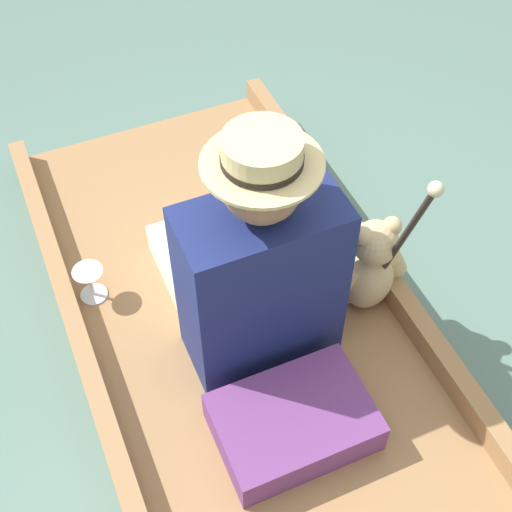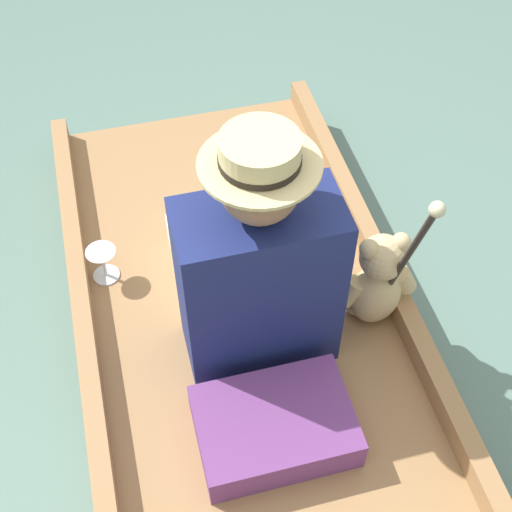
{
  "view_description": "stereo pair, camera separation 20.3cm",
  "coord_description": "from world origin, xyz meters",
  "px_view_note": "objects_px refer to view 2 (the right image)",
  "views": [
    {
      "loc": [
        -0.49,
        -1.14,
        2.07
      ],
      "look_at": [
        0.03,
        0.05,
        0.51
      ],
      "focal_mm": 50.0,
      "sensor_mm": 36.0,
      "label": 1
    },
    {
      "loc": [
        -0.3,
        -1.21,
        2.07
      ],
      "look_at": [
        0.03,
        0.05,
        0.51
      ],
      "focal_mm": 50.0,
      "sensor_mm": 36.0,
      "label": 2
    }
  ],
  "objects_px": {
    "teddy_bear": "(377,282)",
    "wine_glass": "(102,258)",
    "seated_person": "(254,266)",
    "walking_cane": "(408,255)"
  },
  "relations": [
    {
      "from": "seated_person",
      "to": "walking_cane",
      "type": "bearing_deg",
      "value": -8.31
    },
    {
      "from": "teddy_bear",
      "to": "walking_cane",
      "type": "distance_m",
      "value": 0.25
    },
    {
      "from": "seated_person",
      "to": "wine_glass",
      "type": "xyz_separation_m",
      "value": [
        -0.45,
        0.34,
        -0.22
      ]
    },
    {
      "from": "seated_person",
      "to": "wine_glass",
      "type": "distance_m",
      "value": 0.6
    },
    {
      "from": "seated_person",
      "to": "wine_glass",
      "type": "height_order",
      "value": "seated_person"
    },
    {
      "from": "wine_glass",
      "to": "walking_cane",
      "type": "bearing_deg",
      "value": -29.38
    },
    {
      "from": "teddy_bear",
      "to": "wine_glass",
      "type": "relative_size",
      "value": 3.02
    },
    {
      "from": "teddy_bear",
      "to": "wine_glass",
      "type": "distance_m",
      "value": 0.92
    },
    {
      "from": "seated_person",
      "to": "wine_glass",
      "type": "bearing_deg",
      "value": 153.77
    },
    {
      "from": "teddy_bear",
      "to": "wine_glass",
      "type": "height_order",
      "value": "teddy_bear"
    }
  ]
}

